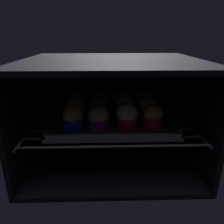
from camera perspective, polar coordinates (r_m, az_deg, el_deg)
oven_cavity at (r=80.04cm, az=-0.12°, el=1.06°), size 59.00×47.00×37.00cm
oven_rack at (r=77.28cm, az=-0.03°, el=-2.35°), size 54.80×42.00×0.80cm
baking_tray at (r=75.64cm, az=0.00°, el=-1.98°), size 40.60×32.31×2.20cm
muffin_row0_col0 at (r=66.90cm, az=-10.52°, el=-1.53°), size 6.22×6.22×7.81cm
muffin_row0_col1 at (r=66.49cm, az=-3.60°, el=-1.45°), size 6.59×6.59×7.94cm
muffin_row0_col2 at (r=66.36cm, az=4.06°, el=-1.04°), size 6.66×6.66×8.81cm
muffin_row0_col3 at (r=68.33cm, az=10.98°, el=-1.15°), size 6.22×6.22×7.65cm
muffin_row1_col0 at (r=74.89cm, az=-9.74°, el=0.97°), size 6.33×6.33×7.92cm
muffin_row1_col1 at (r=74.33cm, az=-3.45°, el=1.23°), size 6.32×6.32×8.09cm
muffin_row1_col2 at (r=74.24cm, az=3.38°, el=1.25°), size 6.78×6.78×8.63cm
muffin_row1_col3 at (r=75.62cm, az=9.49°, el=1.02°), size 6.75×6.75×7.72cm
muffin_row2_col0 at (r=82.82cm, az=-9.06°, el=2.84°), size 6.30×6.30×7.82cm
muffin_row2_col1 at (r=82.44cm, az=-2.98°, el=2.82°), size 6.22×6.22×7.43cm
muffin_row2_col2 at (r=82.17cm, az=2.62°, el=2.89°), size 6.72×6.72×7.68cm
muffin_row2_col3 at (r=83.10cm, az=8.61°, el=2.86°), size 6.47×6.47×7.97cm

